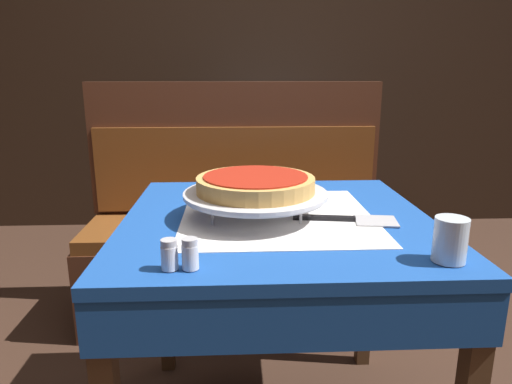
% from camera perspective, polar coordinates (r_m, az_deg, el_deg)
% --- Properties ---
extents(dining_table_front, '(0.86, 0.86, 0.76)m').
position_cam_1_polar(dining_table_front, '(1.32, 2.60, -6.96)').
color(dining_table_front, '#194799').
rests_on(dining_table_front, ground_plane).
extents(dining_table_rear, '(0.68, 0.68, 0.76)m').
position_cam_1_polar(dining_table_rear, '(3.05, 2.90, 4.92)').
color(dining_table_rear, '#194799').
rests_on(dining_table_rear, ground_plane).
extents(booth_bench, '(1.40, 0.47, 1.11)m').
position_cam_1_polar(booth_bench, '(2.21, -2.44, -7.11)').
color(booth_bench, '#4C2819').
rests_on(booth_bench, ground_plane).
extents(back_wall_panel, '(6.00, 0.04, 2.40)m').
position_cam_1_polar(back_wall_panel, '(3.47, -0.79, 15.46)').
color(back_wall_panel, black).
rests_on(back_wall_panel, ground_plane).
extents(pizza_pan_stand, '(0.40, 0.40, 0.07)m').
position_cam_1_polar(pizza_pan_stand, '(1.26, -0.06, -0.39)').
color(pizza_pan_stand, '#ADADB2').
rests_on(pizza_pan_stand, dining_table_front).
extents(deep_dish_pizza, '(0.33, 0.33, 0.05)m').
position_cam_1_polar(deep_dish_pizza, '(1.26, -0.06, 1.05)').
color(deep_dish_pizza, tan).
rests_on(deep_dish_pizza, pizza_pan_stand).
extents(pizza_server, '(0.28, 0.11, 0.01)m').
position_cam_1_polar(pizza_server, '(1.27, 11.69, -3.38)').
color(pizza_server, '#BCBCC1').
rests_on(pizza_server, dining_table_front).
extents(water_glass_near, '(0.07, 0.07, 0.10)m').
position_cam_1_polar(water_glass_near, '(1.05, 23.12, -5.51)').
color(water_glass_near, silver).
rests_on(water_glass_near, dining_table_front).
extents(salt_shaker, '(0.04, 0.04, 0.06)m').
position_cam_1_polar(salt_shaker, '(0.95, -10.78, -7.70)').
color(salt_shaker, silver).
rests_on(salt_shaker, dining_table_front).
extents(pepper_shaker, '(0.03, 0.03, 0.07)m').
position_cam_1_polar(pepper_shaker, '(0.95, -8.23, -7.66)').
color(pepper_shaker, silver).
rests_on(pepper_shaker, dining_table_front).
extents(condiment_caddy, '(0.13, 0.13, 0.17)m').
position_cam_1_polar(condiment_caddy, '(3.10, 4.61, 8.21)').
color(condiment_caddy, black).
rests_on(condiment_caddy, dining_table_rear).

